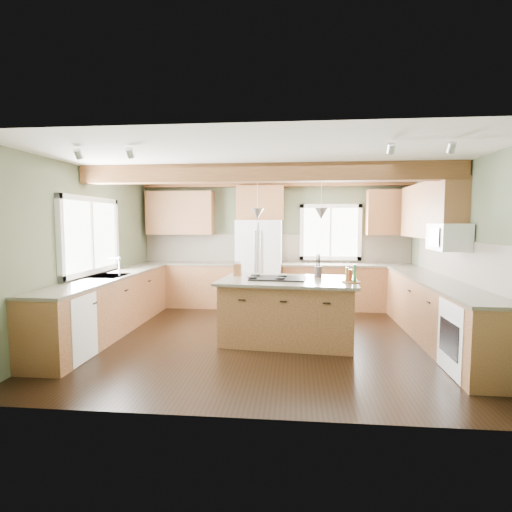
# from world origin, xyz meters

# --- Properties ---
(floor) EXTENTS (5.60, 5.60, 0.00)m
(floor) POSITION_xyz_m (0.00, 0.00, 0.00)
(floor) COLOR black
(floor) RESTS_ON ground
(ceiling) EXTENTS (5.60, 5.60, 0.00)m
(ceiling) POSITION_xyz_m (0.00, 0.00, 2.60)
(ceiling) COLOR silver
(ceiling) RESTS_ON wall_back
(wall_back) EXTENTS (5.60, 0.00, 5.60)m
(wall_back) POSITION_xyz_m (0.00, 2.50, 1.30)
(wall_back) COLOR #4E563D
(wall_back) RESTS_ON ground
(wall_left) EXTENTS (0.00, 5.00, 5.00)m
(wall_left) POSITION_xyz_m (-2.80, 0.00, 1.30)
(wall_left) COLOR #4E563D
(wall_left) RESTS_ON ground
(wall_right) EXTENTS (0.00, 5.00, 5.00)m
(wall_right) POSITION_xyz_m (2.80, 0.00, 1.30)
(wall_right) COLOR #4E563D
(wall_right) RESTS_ON ground
(ceiling_beam) EXTENTS (5.55, 0.26, 0.26)m
(ceiling_beam) POSITION_xyz_m (0.00, -0.08, 2.47)
(ceiling_beam) COLOR #593119
(ceiling_beam) RESTS_ON ceiling
(soffit_trim) EXTENTS (5.55, 0.20, 0.10)m
(soffit_trim) POSITION_xyz_m (0.00, 2.40, 2.54)
(soffit_trim) COLOR #593119
(soffit_trim) RESTS_ON ceiling
(backsplash_back) EXTENTS (5.58, 0.03, 0.58)m
(backsplash_back) POSITION_xyz_m (0.00, 2.48, 1.21)
(backsplash_back) COLOR brown
(backsplash_back) RESTS_ON wall_back
(backsplash_right) EXTENTS (0.03, 3.70, 0.58)m
(backsplash_right) POSITION_xyz_m (2.78, 0.05, 1.21)
(backsplash_right) COLOR brown
(backsplash_right) RESTS_ON wall_right
(base_cab_back_left) EXTENTS (2.02, 0.60, 0.88)m
(base_cab_back_left) POSITION_xyz_m (-1.79, 2.20, 0.44)
(base_cab_back_left) COLOR brown
(base_cab_back_left) RESTS_ON floor
(counter_back_left) EXTENTS (2.06, 0.64, 0.04)m
(counter_back_left) POSITION_xyz_m (-1.79, 2.20, 0.90)
(counter_back_left) COLOR #4A4336
(counter_back_left) RESTS_ON base_cab_back_left
(base_cab_back_right) EXTENTS (2.62, 0.60, 0.88)m
(base_cab_back_right) POSITION_xyz_m (1.49, 2.20, 0.44)
(base_cab_back_right) COLOR brown
(base_cab_back_right) RESTS_ON floor
(counter_back_right) EXTENTS (2.66, 0.64, 0.04)m
(counter_back_right) POSITION_xyz_m (1.49, 2.20, 0.90)
(counter_back_right) COLOR #4A4336
(counter_back_right) RESTS_ON base_cab_back_right
(base_cab_left) EXTENTS (0.60, 3.70, 0.88)m
(base_cab_left) POSITION_xyz_m (-2.50, 0.05, 0.44)
(base_cab_left) COLOR brown
(base_cab_left) RESTS_ON floor
(counter_left) EXTENTS (0.64, 3.74, 0.04)m
(counter_left) POSITION_xyz_m (-2.50, 0.05, 0.90)
(counter_left) COLOR #4A4336
(counter_left) RESTS_ON base_cab_left
(base_cab_right) EXTENTS (0.60, 3.70, 0.88)m
(base_cab_right) POSITION_xyz_m (2.50, 0.05, 0.44)
(base_cab_right) COLOR brown
(base_cab_right) RESTS_ON floor
(counter_right) EXTENTS (0.64, 3.74, 0.04)m
(counter_right) POSITION_xyz_m (2.50, 0.05, 0.90)
(counter_right) COLOR #4A4336
(counter_right) RESTS_ON base_cab_right
(upper_cab_back_left) EXTENTS (1.40, 0.35, 0.90)m
(upper_cab_back_left) POSITION_xyz_m (-1.99, 2.33, 1.95)
(upper_cab_back_left) COLOR brown
(upper_cab_back_left) RESTS_ON wall_back
(upper_cab_over_fridge) EXTENTS (0.96, 0.35, 0.70)m
(upper_cab_over_fridge) POSITION_xyz_m (-0.30, 2.33, 2.15)
(upper_cab_over_fridge) COLOR brown
(upper_cab_over_fridge) RESTS_ON wall_back
(upper_cab_right) EXTENTS (0.35, 2.20, 0.90)m
(upper_cab_right) POSITION_xyz_m (2.62, 0.90, 1.95)
(upper_cab_right) COLOR brown
(upper_cab_right) RESTS_ON wall_right
(upper_cab_back_corner) EXTENTS (0.90, 0.35, 0.90)m
(upper_cab_back_corner) POSITION_xyz_m (2.30, 2.33, 1.95)
(upper_cab_back_corner) COLOR brown
(upper_cab_back_corner) RESTS_ON wall_back
(window_left) EXTENTS (0.04, 1.60, 1.05)m
(window_left) POSITION_xyz_m (-2.78, 0.05, 1.55)
(window_left) COLOR white
(window_left) RESTS_ON wall_left
(window_back) EXTENTS (1.10, 0.04, 1.00)m
(window_back) POSITION_xyz_m (1.15, 2.48, 1.55)
(window_back) COLOR white
(window_back) RESTS_ON wall_back
(sink) EXTENTS (0.50, 0.65, 0.03)m
(sink) POSITION_xyz_m (-2.50, 0.05, 0.91)
(sink) COLOR #262628
(sink) RESTS_ON counter_left
(faucet) EXTENTS (0.02, 0.02, 0.28)m
(faucet) POSITION_xyz_m (-2.32, 0.05, 1.05)
(faucet) COLOR #B2B2B7
(faucet) RESTS_ON sink
(dishwasher) EXTENTS (0.60, 0.60, 0.84)m
(dishwasher) POSITION_xyz_m (-2.49, -1.25, 0.43)
(dishwasher) COLOR white
(dishwasher) RESTS_ON floor
(oven) EXTENTS (0.60, 0.72, 0.84)m
(oven) POSITION_xyz_m (2.49, -1.25, 0.43)
(oven) COLOR white
(oven) RESTS_ON floor
(microwave) EXTENTS (0.40, 0.70, 0.38)m
(microwave) POSITION_xyz_m (2.58, -0.05, 1.55)
(microwave) COLOR white
(microwave) RESTS_ON wall_right
(pendant_left) EXTENTS (0.18, 0.18, 0.16)m
(pendant_left) POSITION_xyz_m (-0.14, -0.04, 1.88)
(pendant_left) COLOR #B2B2B7
(pendant_left) RESTS_ON ceiling
(pendant_right) EXTENTS (0.18, 0.18, 0.16)m
(pendant_right) POSITION_xyz_m (0.79, -0.12, 1.88)
(pendant_right) COLOR #B2B2B7
(pendant_right) RESTS_ON ceiling
(refrigerator) EXTENTS (0.90, 0.74, 1.80)m
(refrigerator) POSITION_xyz_m (-0.30, 2.12, 0.90)
(refrigerator) COLOR silver
(refrigerator) RESTS_ON floor
(island) EXTENTS (1.96, 1.31, 0.88)m
(island) POSITION_xyz_m (0.33, -0.08, 0.44)
(island) COLOR brown
(island) RESTS_ON floor
(island_top) EXTENTS (2.09, 1.44, 0.04)m
(island_top) POSITION_xyz_m (0.33, -0.08, 0.90)
(island_top) COLOR #4A4336
(island_top) RESTS_ON island
(cooktop) EXTENTS (0.85, 0.61, 0.02)m
(cooktop) POSITION_xyz_m (0.17, -0.06, 0.93)
(cooktop) COLOR black
(cooktop) RESTS_ON island_top
(knife_block) EXTENTS (0.12, 0.09, 0.19)m
(knife_block) POSITION_xyz_m (-0.47, 0.19, 1.01)
(knife_block) COLOR brown
(knife_block) RESTS_ON island_top
(utensil_crock) EXTENTS (0.13, 0.13, 0.16)m
(utensil_crock) POSITION_xyz_m (0.78, 0.23, 1.00)
(utensil_crock) COLOR #433D35
(utensil_crock) RESTS_ON island_top
(bottle_tray) EXTENTS (0.31, 0.31, 0.24)m
(bottle_tray) POSITION_xyz_m (1.20, -0.31, 1.04)
(bottle_tray) COLOR #57321A
(bottle_tray) RESTS_ON island_top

